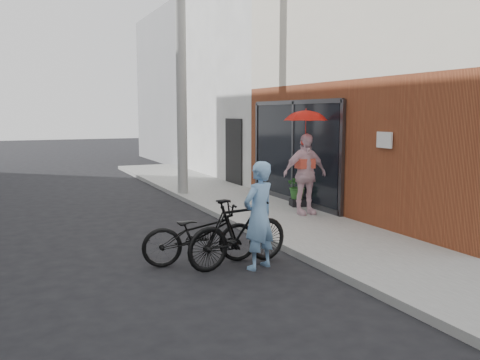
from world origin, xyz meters
TOP-DOWN VIEW (x-y plane):
  - ground at (0.00, 0.00)m, footprint 80.00×80.00m
  - sidewalk at (2.10, 2.00)m, footprint 2.20×24.00m
  - curb at (0.94, 2.00)m, footprint 0.12×24.00m
  - brick_building at (7.19, 2.01)m, footprint 8.09×8.00m
  - plaster_building at (7.20, 9.00)m, footprint 8.00×6.00m
  - east_building_far at (7.20, 16.00)m, footprint 8.00×8.00m
  - utility_pole at (1.10, 6.00)m, footprint 0.28×0.28m
  - officer at (0.09, -0.69)m, footprint 0.69×0.58m
  - bike_left at (-0.62, -0.11)m, footprint 1.87×0.87m
  - bike_right at (-0.14, -0.47)m, footprint 1.83×0.79m
  - kimono_woman at (2.58, 2.05)m, footprint 1.05×0.46m
  - parasol at (2.58, 2.05)m, footprint 0.89×0.89m
  - planter at (2.96, 2.95)m, footprint 0.40×0.40m
  - potted_plant at (2.96, 2.95)m, footprint 0.56×0.49m

SIDE VIEW (x-z plane):
  - ground at x=0.00m, z-range 0.00..0.00m
  - sidewalk at x=2.10m, z-range 0.00..0.12m
  - curb at x=0.94m, z-range 0.00..0.12m
  - planter at x=2.96m, z-range 0.12..0.30m
  - bike_left at x=-0.62m, z-range 0.00..0.95m
  - bike_right at x=-0.14m, z-range 0.00..1.06m
  - potted_plant at x=2.96m, z-range 0.30..0.92m
  - officer at x=0.09m, z-range 0.00..1.62m
  - kimono_woman at x=2.58m, z-range 0.12..1.88m
  - parasol at x=2.58m, z-range 1.88..2.67m
  - brick_building at x=7.19m, z-range -0.01..5.99m
  - plaster_building at x=7.20m, z-range 0.00..7.00m
  - east_building_far at x=7.20m, z-range 0.00..7.00m
  - utility_pole at x=1.10m, z-range 0.00..7.00m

